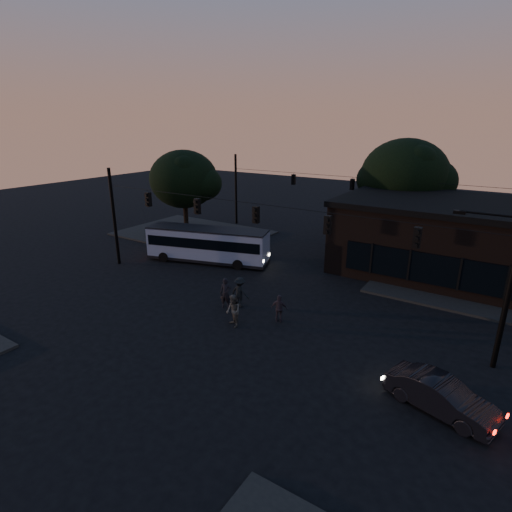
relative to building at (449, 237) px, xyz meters
The scene contains 14 objects.
ground 18.53m from the building, 119.40° to the right, with size 120.00×120.00×0.00m, color black.
sidewalk_far_right 4.45m from the building, 33.35° to the right, with size 14.00×10.00×0.15m, color black.
sidewalk_far_left 23.23m from the building, behind, with size 14.00×10.00×0.15m, color black.
building is the anchor object (origin of this frame).
tree_behind 8.57m from the building, 129.68° to the left, with size 7.60×7.60×9.43m.
tree_left 23.37m from the building, behind, with size 6.40×6.40×8.30m.
signal_rig_near 15.08m from the building, 126.93° to the right, with size 26.24×0.30×7.50m.
signal_rig_far 9.97m from the building, 155.90° to the left, with size 26.24×0.30×7.50m.
bus 18.14m from the building, 154.65° to the right, with size 10.05×4.93×2.76m.
car 16.80m from the building, 81.63° to the right, with size 1.44×4.14×1.36m, color black.
pedestrian_a 17.09m from the building, 126.22° to the right, with size 0.68×0.45×1.88m, color black.
pedestrian_b 17.54m from the building, 118.32° to the right, with size 0.89×0.69×1.83m, color #43423D.
pedestrian_c 15.10m from the building, 115.40° to the right, with size 0.95×0.40×1.62m, color #2F262E.
pedestrian_d 16.23m from the building, 125.77° to the right, with size 1.21×0.69×1.87m, color black.
Camera 1 is at (12.46, -15.17, 10.66)m, focal length 28.00 mm.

